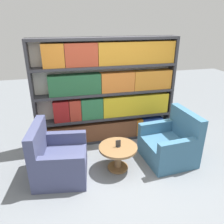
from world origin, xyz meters
The scene contains 6 objects.
ground_plane centered at (0.00, 0.00, 0.00)m, with size 14.00×14.00×0.00m, color slate.
bookshelf centered at (0.05, 1.24, 1.04)m, with size 2.79×0.30×2.10m.
armchair_left centered at (-1.01, 0.26, 0.30)m, with size 0.93×0.97×0.91m.
armchair_right centered at (0.97, 0.26, 0.30)m, with size 0.87×0.91×0.91m.
coffee_table centered at (-0.02, 0.21, 0.31)m, with size 0.65×0.65×0.43m.
table_sign centered at (-0.02, 0.21, 0.48)m, with size 0.08×0.06×0.12m.
Camera 1 is at (-0.85, -2.80, 2.40)m, focal length 35.00 mm.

